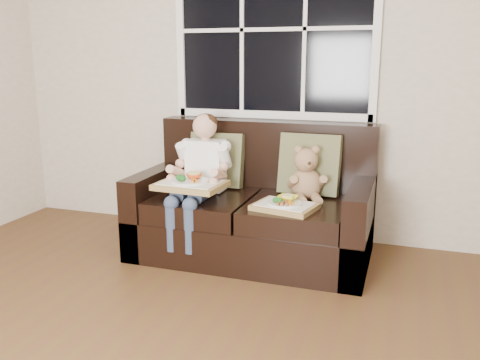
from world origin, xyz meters
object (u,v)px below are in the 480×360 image
(tray_right, at_px, (285,205))
(teddy_bear, at_px, (306,177))
(loveseat, at_px, (255,213))
(child, at_px, (201,168))
(tray_left, at_px, (191,184))

(tray_right, bearing_deg, teddy_bear, 87.57)
(loveseat, distance_m, tray_right, 0.46)
(child, bearing_deg, teddy_bear, 8.77)
(child, relative_size, tray_right, 2.00)
(tray_left, height_order, tray_right, tray_left)
(child, bearing_deg, tray_left, -88.86)
(teddy_bear, bearing_deg, tray_right, -125.67)
(child, height_order, teddy_bear, child)
(loveseat, relative_size, tray_left, 3.52)
(tray_left, relative_size, tray_right, 1.07)
(teddy_bear, distance_m, tray_right, 0.33)
(loveseat, relative_size, teddy_bear, 4.23)
(child, distance_m, tray_left, 0.21)
(loveseat, relative_size, tray_right, 3.76)
(loveseat, xyz_separation_m, child, (-0.38, -0.12, 0.34))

